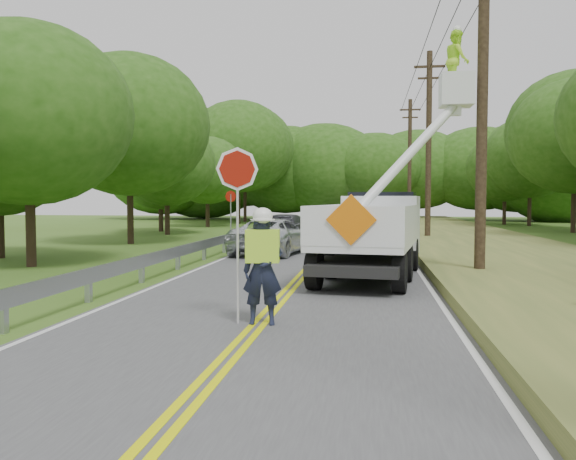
# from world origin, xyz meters

# --- Properties ---
(ground) EXTENTS (140.00, 140.00, 0.00)m
(ground) POSITION_xyz_m (0.00, 0.00, 0.00)
(ground) COLOR #3B5C19
(ground) RESTS_ON ground
(road) EXTENTS (7.20, 96.00, 0.03)m
(road) POSITION_xyz_m (0.00, 14.00, 0.01)
(road) COLOR #49494B
(road) RESTS_ON ground
(guardrail) EXTENTS (0.18, 48.00, 0.77)m
(guardrail) POSITION_xyz_m (-4.02, 14.91, 0.55)
(guardrail) COLOR #A1A6AA
(guardrail) RESTS_ON ground
(utility_poles) EXTENTS (1.60, 43.30, 10.00)m
(utility_poles) POSITION_xyz_m (5.00, 17.02, 5.27)
(utility_poles) COLOR black
(utility_poles) RESTS_ON ground
(tall_grass_verge) EXTENTS (7.00, 96.00, 0.30)m
(tall_grass_verge) POSITION_xyz_m (7.10, 14.00, 0.15)
(tall_grass_verge) COLOR #51602D
(tall_grass_verge) RESTS_ON ground
(treeline_left) EXTENTS (10.09, 54.95, 11.63)m
(treeline_left) POSITION_xyz_m (-10.36, 33.05, 6.04)
(treeline_left) COLOR #332319
(treeline_left) RESTS_ON ground
(treeline_horizon) EXTENTS (57.94, 15.49, 12.27)m
(treeline_horizon) POSITION_xyz_m (1.19, 56.08, 5.50)
(treeline_horizon) COLOR #224C10
(treeline_horizon) RESTS_ON ground
(flagger) EXTENTS (1.17, 0.53, 3.13)m
(flagger) POSITION_xyz_m (0.06, 2.23, 1.13)
(flagger) COLOR #191E33
(flagger) RESTS_ON road
(bucket_truck) EXTENTS (4.39, 7.30, 6.87)m
(bucket_truck) POSITION_xyz_m (2.28, 9.71, 1.56)
(bucket_truck) COLOR black
(bucket_truck) RESTS_ON road
(suv_silver) EXTENTS (3.18, 5.50, 1.44)m
(suv_silver) POSITION_xyz_m (-1.94, 15.60, 0.74)
(suv_silver) COLOR silver
(suv_silver) RESTS_ON road
(suv_darkgrey) EXTENTS (2.57, 5.10, 1.42)m
(suv_darkgrey) POSITION_xyz_m (-2.45, 23.43, 0.73)
(suv_darkgrey) COLOR #35363C
(suv_darkgrey) RESTS_ON road
(stop_sign_permanent) EXTENTS (0.47, 0.36, 2.66)m
(stop_sign_permanent) POSITION_xyz_m (-4.64, 19.46, 1.78)
(stop_sign_permanent) COLOR #A1A6AA
(stop_sign_permanent) RESTS_ON ground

